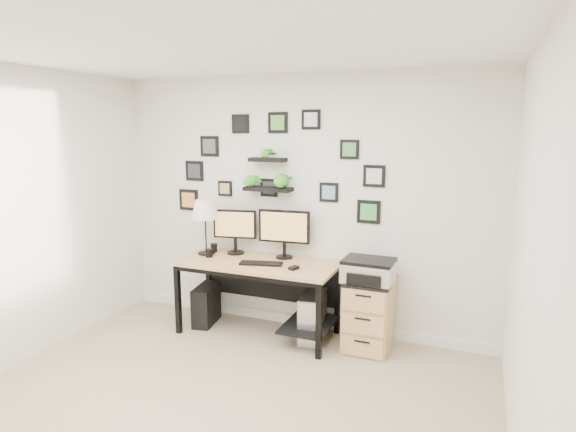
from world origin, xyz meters
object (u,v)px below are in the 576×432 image
at_px(monitor_left, 235,228).
at_px(monitor_right, 284,230).
at_px(mug, 209,253).
at_px(desk, 262,273).
at_px(pc_tower_black, 206,305).
at_px(printer, 369,270).
at_px(table_lamp, 205,211).
at_px(pc_tower_grey, 313,317).
at_px(file_cabinet, 369,314).

distance_m(monitor_left, monitor_right, 0.55).
xyz_separation_m(monitor_left, mug, (-0.19, -0.22, -0.23)).
distance_m(desk, monitor_right, 0.49).
distance_m(pc_tower_black, printer, 1.82).
relative_size(table_lamp, pc_tower_black, 1.41).
height_order(desk, monitor_right, monitor_right).
bearing_deg(mug, table_lamp, 133.10).
bearing_deg(pc_tower_black, desk, -8.71).
height_order(monitor_left, pc_tower_grey, monitor_left).
bearing_deg(pc_tower_black, file_cabinet, -7.37).
relative_size(desk, monitor_left, 3.39).
distance_m(table_lamp, file_cabinet, 1.96).
relative_size(monitor_left, pc_tower_black, 1.15).
bearing_deg(file_cabinet, mug, -176.28).
relative_size(mug, file_cabinet, 0.13).
bearing_deg(monitor_left, file_cabinet, -4.39).
xyz_separation_m(pc_tower_black, file_cabinet, (1.74, 0.07, 0.13)).
bearing_deg(monitor_left, table_lamp, -156.64).
bearing_deg(table_lamp, pc_tower_black, -75.21).
distance_m(table_lamp, pc_tower_grey, 1.55).
height_order(pc_tower_black, file_cabinet, file_cabinet).
height_order(monitor_left, monitor_right, monitor_right).
bearing_deg(file_cabinet, printer, -97.41).
distance_m(desk, mug, 0.61).
xyz_separation_m(monitor_left, monitor_right, (0.55, 0.03, 0.02)).
relative_size(table_lamp, printer, 1.24).
relative_size(mug, printer, 0.18).
bearing_deg(monitor_left, desk, -23.64).
bearing_deg(monitor_left, monitor_right, 3.18).
height_order(desk, table_lamp, table_lamp).
bearing_deg(monitor_right, desk, -127.82).
bearing_deg(mug, monitor_left, 49.32).
bearing_deg(mug, monitor_right, 18.83).
bearing_deg(file_cabinet, pc_tower_black, -177.73).
distance_m(desk, pc_tower_grey, 0.66).
bearing_deg(printer, monitor_left, 173.89).
bearing_deg(pc_tower_black, mug, -36.73).
height_order(mug, file_cabinet, mug).
distance_m(monitor_left, mug, 0.37).
xyz_separation_m(mug, printer, (1.66, 0.06, -0.02)).
bearing_deg(pc_tower_black, table_lamp, 95.16).
distance_m(monitor_right, mug, 0.82).
relative_size(monitor_left, pc_tower_grey, 0.95).
xyz_separation_m(table_lamp, pc_tower_grey, (1.20, -0.02, -0.98)).
distance_m(monitor_right, printer, 0.98).
relative_size(monitor_left, mug, 5.60).
xyz_separation_m(desk, file_cabinet, (1.08, 0.06, -0.29)).
height_order(table_lamp, file_cabinet, table_lamp).
relative_size(monitor_right, table_lamp, 0.93).
bearing_deg(file_cabinet, pc_tower_grey, -176.74).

